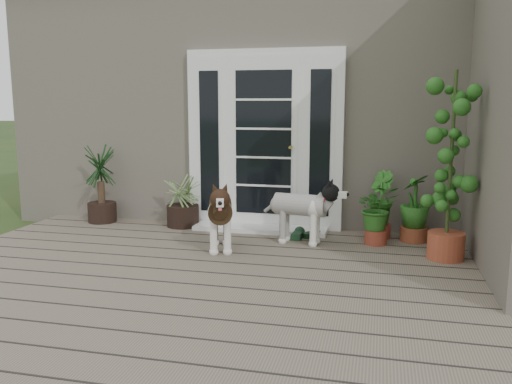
# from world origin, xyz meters

# --- Properties ---
(deck) EXTENTS (6.20, 4.60, 0.12)m
(deck) POSITION_xyz_m (0.00, 0.40, 0.06)
(deck) COLOR #6B5B4C
(deck) RESTS_ON ground
(house_main) EXTENTS (7.40, 4.00, 3.10)m
(house_main) POSITION_xyz_m (0.00, 4.65, 1.55)
(house_main) COLOR #665E54
(house_main) RESTS_ON ground
(door_unit) EXTENTS (1.90, 0.14, 2.15)m
(door_unit) POSITION_xyz_m (-0.20, 2.60, 1.19)
(door_unit) COLOR white
(door_unit) RESTS_ON deck
(door_step) EXTENTS (1.60, 0.40, 0.05)m
(door_step) POSITION_xyz_m (-0.20, 2.40, 0.14)
(door_step) COLOR white
(door_step) RESTS_ON deck
(brindle_dog) EXTENTS (0.55, 0.84, 0.65)m
(brindle_dog) POSITION_xyz_m (-0.41, 1.48, 0.45)
(brindle_dog) COLOR #3D2916
(brindle_dog) RESTS_ON deck
(white_dog) EXTENTS (0.79, 0.43, 0.63)m
(white_dog) POSITION_xyz_m (0.35, 1.91, 0.43)
(white_dog) COLOR silver
(white_dog) RESTS_ON deck
(spider_plant) EXTENTS (0.87, 0.87, 0.71)m
(spider_plant) POSITION_xyz_m (-1.19, 2.40, 0.47)
(spider_plant) COLOR #8CA264
(spider_plant) RESTS_ON deck
(yucca) EXTENTS (0.77, 0.77, 0.99)m
(yucca) POSITION_xyz_m (-2.29, 2.39, 0.62)
(yucca) COLOR black
(yucca) RESTS_ON deck
(herb_a) EXTENTS (0.56, 0.56, 0.57)m
(herb_a) POSITION_xyz_m (1.16, 2.08, 0.41)
(herb_a) COLOR #265518
(herb_a) RESTS_ON deck
(herb_b) EXTENTS (0.46, 0.46, 0.55)m
(herb_b) POSITION_xyz_m (1.19, 2.38, 0.40)
(herb_b) COLOR #1E5E1A
(herb_b) RESTS_ON deck
(herb_c) EXTENTS (0.52, 0.52, 0.61)m
(herb_c) POSITION_xyz_m (1.57, 2.31, 0.43)
(herb_c) COLOR #275819
(herb_c) RESTS_ON deck
(sapling) EXTENTS (0.65, 0.65, 1.89)m
(sapling) POSITION_xyz_m (1.83, 1.67, 1.06)
(sapling) COLOR #2B611B
(sapling) RESTS_ON deck
(clog_left) EXTENTS (0.17, 0.32, 0.09)m
(clog_left) POSITION_xyz_m (0.30, 2.14, 0.17)
(clog_left) COLOR #16381F
(clog_left) RESTS_ON deck
(clog_right) EXTENTS (0.25, 0.28, 0.08)m
(clog_right) POSITION_xyz_m (0.43, 2.22, 0.16)
(clog_right) COLOR black
(clog_right) RESTS_ON deck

